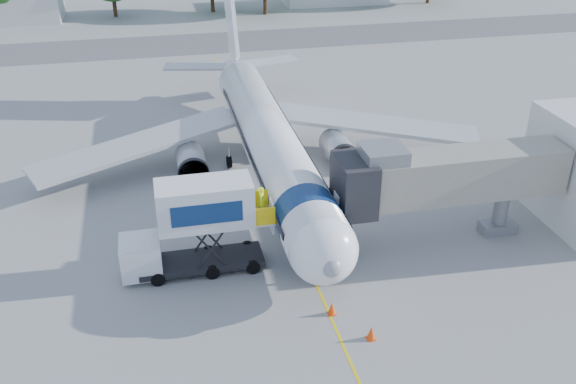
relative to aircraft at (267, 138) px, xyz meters
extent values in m
plane|color=gray|center=(0.00, -4.12, -2.95)|extent=(160.00, 160.00, 0.00)
cube|color=yellow|center=(0.00, -4.12, -2.94)|extent=(0.15, 70.00, 0.01)
cube|color=#59595B|center=(0.00, 37.88, -2.94)|extent=(120.00, 10.00, 0.01)
cylinder|color=white|center=(0.00, -1.12, 0.05)|extent=(3.70, 28.00, 3.70)
sphere|color=white|center=(0.00, -15.12, 0.05)|extent=(3.70, 3.70, 3.70)
sphere|color=gray|center=(0.00, -16.67, 0.05)|extent=(1.10, 1.10, 1.10)
cone|color=white|center=(0.00, 15.88, 0.05)|extent=(3.70, 6.00, 3.70)
cube|color=white|center=(0.00, 16.88, 4.25)|extent=(0.35, 7.26, 8.29)
cube|color=#ABAEB0|center=(9.00, 2.38, -0.65)|extent=(16.17, 9.32, 1.42)
cube|color=#ABAEB0|center=(-9.00, 2.38, -0.65)|extent=(16.17, 9.32, 1.42)
cylinder|color=#999BA0|center=(5.50, 0.38, -1.65)|extent=(2.10, 3.60, 2.10)
cylinder|color=#999BA0|center=(-5.50, 0.38, -1.65)|extent=(2.10, 3.60, 2.10)
cube|color=black|center=(0.00, -15.42, 0.50)|extent=(2.60, 1.39, 0.81)
cylinder|color=navy|center=(0.00, -12.12, 0.05)|extent=(3.73, 2.00, 3.73)
cylinder|color=silver|center=(0.00, -13.62, -2.20)|extent=(0.16, 0.16, 1.50)
cylinder|color=black|center=(0.00, -13.62, -2.63)|extent=(0.25, 0.64, 0.64)
cylinder|color=black|center=(2.60, 1.88, -2.50)|extent=(0.35, 0.90, 0.90)
cylinder|color=black|center=(-2.60, 1.88, -2.50)|extent=(0.35, 0.90, 0.90)
cube|color=gray|center=(9.00, -11.12, 1.45)|extent=(13.60, 2.60, 2.80)
cube|color=black|center=(2.90, -11.12, 1.45)|extent=(2.00, 3.20, 3.20)
cube|color=slate|center=(4.50, -11.12, 3.25)|extent=(2.40, 2.40, 0.80)
cylinder|color=slate|center=(12.50, -11.12, -1.45)|extent=(0.90, 0.90, 3.00)
cube|color=slate|center=(12.50, -11.12, -2.60)|extent=(2.20, 1.20, 0.70)
cylinder|color=black|center=(11.60, -11.12, -2.60)|extent=(0.30, 0.70, 0.70)
cylinder|color=black|center=(13.40, -11.12, -2.60)|extent=(0.30, 0.70, 0.70)
cube|color=black|center=(-6.00, -11.12, -2.40)|extent=(7.00, 2.30, 0.35)
cube|color=silver|center=(-9.30, -11.12, -1.60)|extent=(2.20, 2.20, 2.10)
cube|color=black|center=(-9.30, -11.12, -1.15)|extent=(1.90, 2.10, 0.70)
cube|color=silver|center=(-5.60, -11.12, 1.30)|extent=(5.20, 2.40, 2.50)
cube|color=navy|center=(-5.60, -12.34, 1.30)|extent=(3.80, 0.04, 1.20)
cube|color=silver|center=(-2.45, -11.12, 0.10)|extent=(1.10, 2.20, 0.10)
cube|color=yellow|center=(-2.45, -12.17, 0.65)|extent=(1.10, 0.06, 1.10)
cube|color=yellow|center=(-2.45, -10.07, 0.65)|extent=(1.10, 0.06, 1.10)
cylinder|color=black|center=(-3.20, -12.17, -2.55)|extent=(0.80, 0.25, 0.80)
cylinder|color=black|center=(-3.20, -10.07, -2.55)|extent=(0.80, 0.25, 0.80)
cylinder|color=black|center=(-8.50, -12.17, -2.55)|extent=(0.80, 0.25, 0.80)
cylinder|color=black|center=(-8.50, -10.07, -2.55)|extent=(0.80, 0.25, 0.80)
imported|color=#D7FF1A|center=(-2.43, -11.12, 1.05)|extent=(0.61, 0.75, 1.79)
cube|color=silver|center=(3.40, -21.85, -2.18)|extent=(4.27, 3.16, 1.53)
cube|color=navy|center=(3.40, -21.85, -1.69)|extent=(2.69, 2.50, 0.38)
cylinder|color=black|center=(1.70, -21.66, -2.56)|extent=(0.81, 0.52, 0.77)
cylinder|color=black|center=(5.11, -22.04, -2.56)|extent=(0.81, 0.52, 0.77)
cylinder|color=black|center=(4.58, -20.61, -2.56)|extent=(0.81, 0.52, 0.77)
cone|color=#F9450D|center=(0.13, -16.65, -2.59)|extent=(0.45, 0.45, 0.72)
cube|color=#F9450D|center=(0.13, -16.65, -2.93)|extent=(0.41, 0.41, 0.04)
cone|color=#F9450D|center=(1.47, -18.91, -2.57)|extent=(0.47, 0.47, 0.75)
cube|color=#F9450D|center=(1.47, -18.91, -2.93)|extent=(0.43, 0.43, 0.04)
cylinder|color=#382314|center=(-26.20, 54.51, -1.45)|extent=(0.56, 0.56, 3.00)
cylinder|color=#382314|center=(-11.66, 55.22, -1.15)|extent=(0.56, 0.56, 3.59)
cylinder|color=#382314|center=(9.79, 52.18, -1.17)|extent=(0.56, 0.56, 3.56)
camera|label=1|loc=(-7.82, -41.81, 18.18)|focal=40.00mm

